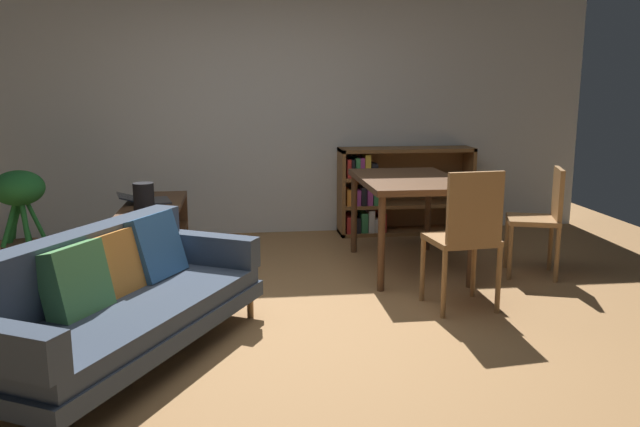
{
  "coord_description": "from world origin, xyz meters",
  "views": [
    {
      "loc": [
        -0.31,
        -4.08,
        1.57
      ],
      "look_at": [
        0.24,
        0.25,
        0.68
      ],
      "focal_mm": 36.26,
      "sensor_mm": 36.0,
      "label": 1
    }
  ],
  "objects_px": {
    "potted_floor_plant": "(21,212)",
    "desk_speaker": "(144,198)",
    "dining_chair_near": "(467,232)",
    "bookshelf": "(394,192)",
    "dining_table": "(408,188)",
    "open_laptop": "(147,200)",
    "fabric_couch": "(112,298)",
    "media_console": "(154,239)",
    "dining_chair_far": "(542,215)"
  },
  "relations": [
    {
      "from": "media_console",
      "to": "dining_chair_far",
      "type": "bearing_deg",
      "value": -9.2
    },
    {
      "from": "open_laptop",
      "to": "potted_floor_plant",
      "type": "height_order",
      "value": "potted_floor_plant"
    },
    {
      "from": "open_laptop",
      "to": "bookshelf",
      "type": "height_order",
      "value": "bookshelf"
    },
    {
      "from": "open_laptop",
      "to": "potted_floor_plant",
      "type": "xyz_separation_m",
      "value": [
        -1.06,
        0.11,
        -0.1
      ]
    },
    {
      "from": "desk_speaker",
      "to": "dining_chair_near",
      "type": "distance_m",
      "value": 2.46
    },
    {
      "from": "potted_floor_plant",
      "to": "bookshelf",
      "type": "height_order",
      "value": "bookshelf"
    },
    {
      "from": "desk_speaker",
      "to": "potted_floor_plant",
      "type": "distance_m",
      "value": 1.26
    },
    {
      "from": "potted_floor_plant",
      "to": "desk_speaker",
      "type": "bearing_deg",
      "value": -27.45
    },
    {
      "from": "fabric_couch",
      "to": "dining_chair_near",
      "type": "xyz_separation_m",
      "value": [
        2.28,
        0.51,
        0.2
      ]
    },
    {
      "from": "fabric_couch",
      "to": "dining_chair_far",
      "type": "relative_size",
      "value": 2.32
    },
    {
      "from": "open_laptop",
      "to": "desk_speaker",
      "type": "xyz_separation_m",
      "value": [
        0.04,
        -0.47,
        0.1
      ]
    },
    {
      "from": "desk_speaker",
      "to": "fabric_couch",
      "type": "bearing_deg",
      "value": -90.05
    },
    {
      "from": "dining_table",
      "to": "open_laptop",
      "type": "bearing_deg",
      "value": 172.08
    },
    {
      "from": "bookshelf",
      "to": "open_laptop",
      "type": "bearing_deg",
      "value": -156.48
    },
    {
      "from": "potted_floor_plant",
      "to": "dining_chair_near",
      "type": "relative_size",
      "value": 0.85
    },
    {
      "from": "open_laptop",
      "to": "potted_floor_plant",
      "type": "relative_size",
      "value": 0.58
    },
    {
      "from": "dining_chair_near",
      "to": "bookshelf",
      "type": "xyz_separation_m",
      "value": [
        0.08,
        2.43,
        -0.13
      ]
    },
    {
      "from": "potted_floor_plant",
      "to": "dining_chair_near",
      "type": "bearing_deg",
      "value": -23.81
    },
    {
      "from": "media_console",
      "to": "dining_table",
      "type": "bearing_deg",
      "value": -4.55
    },
    {
      "from": "media_console",
      "to": "bookshelf",
      "type": "xyz_separation_m",
      "value": [
        2.35,
        1.18,
        0.15
      ]
    },
    {
      "from": "dining_table",
      "to": "dining_chair_far",
      "type": "distance_m",
      "value": 1.1
    },
    {
      "from": "media_console",
      "to": "desk_speaker",
      "type": "height_order",
      "value": "desk_speaker"
    },
    {
      "from": "desk_speaker",
      "to": "dining_chair_near",
      "type": "height_order",
      "value": "dining_chair_near"
    },
    {
      "from": "media_console",
      "to": "dining_chair_near",
      "type": "distance_m",
      "value": 2.6
    },
    {
      "from": "desk_speaker",
      "to": "bookshelf",
      "type": "xyz_separation_m",
      "value": [
        2.36,
        1.51,
        -0.25
      ]
    },
    {
      "from": "open_laptop",
      "to": "dining_chair_far",
      "type": "distance_m",
      "value": 3.29
    },
    {
      "from": "potted_floor_plant",
      "to": "dining_chair_far",
      "type": "relative_size",
      "value": 0.94
    },
    {
      "from": "fabric_couch",
      "to": "media_console",
      "type": "xyz_separation_m",
      "value": [
        0.02,
        1.75,
        -0.08
      ]
    },
    {
      "from": "open_laptop",
      "to": "potted_floor_plant",
      "type": "distance_m",
      "value": 1.07
    },
    {
      "from": "dining_table",
      "to": "dining_chair_near",
      "type": "bearing_deg",
      "value": -83.29
    },
    {
      "from": "fabric_couch",
      "to": "dining_table",
      "type": "relative_size",
      "value": 1.64
    },
    {
      "from": "dining_chair_near",
      "to": "bookshelf",
      "type": "relative_size",
      "value": 0.71
    },
    {
      "from": "media_console",
      "to": "open_laptop",
      "type": "xyz_separation_m",
      "value": [
        -0.06,
        0.14,
        0.31
      ]
    },
    {
      "from": "media_console",
      "to": "desk_speaker",
      "type": "relative_size",
      "value": 5.88
    },
    {
      "from": "fabric_couch",
      "to": "bookshelf",
      "type": "relative_size",
      "value": 1.48
    },
    {
      "from": "media_console",
      "to": "potted_floor_plant",
      "type": "height_order",
      "value": "potted_floor_plant"
    },
    {
      "from": "desk_speaker",
      "to": "bookshelf",
      "type": "height_order",
      "value": "bookshelf"
    },
    {
      "from": "fabric_couch",
      "to": "potted_floor_plant",
      "type": "height_order",
      "value": "potted_floor_plant"
    },
    {
      "from": "dining_chair_far",
      "to": "bookshelf",
      "type": "height_order",
      "value": "bookshelf"
    },
    {
      "from": "open_laptop",
      "to": "dining_chair_near",
      "type": "height_order",
      "value": "dining_chair_near"
    },
    {
      "from": "dining_chair_far",
      "to": "desk_speaker",
      "type": "bearing_deg",
      "value": 176.71
    },
    {
      "from": "desk_speaker",
      "to": "dining_chair_near",
      "type": "xyz_separation_m",
      "value": [
        2.27,
        -0.92,
        -0.13
      ]
    },
    {
      "from": "dining_table",
      "to": "bookshelf",
      "type": "distance_m",
      "value": 1.39
    },
    {
      "from": "open_laptop",
      "to": "bookshelf",
      "type": "relative_size",
      "value": 0.35
    },
    {
      "from": "media_console",
      "to": "dining_chair_far",
      "type": "distance_m",
      "value": 3.21
    },
    {
      "from": "media_console",
      "to": "open_laptop",
      "type": "bearing_deg",
      "value": 112.81
    },
    {
      "from": "dining_chair_near",
      "to": "dining_chair_far",
      "type": "height_order",
      "value": "dining_chair_near"
    },
    {
      "from": "media_console",
      "to": "potted_floor_plant",
      "type": "bearing_deg",
      "value": 167.67
    },
    {
      "from": "fabric_couch",
      "to": "open_laptop",
      "type": "xyz_separation_m",
      "value": [
        -0.04,
        1.89,
        0.23
      ]
    },
    {
      "from": "potted_floor_plant",
      "to": "dining_table",
      "type": "distance_m",
      "value": 3.29
    }
  ]
}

